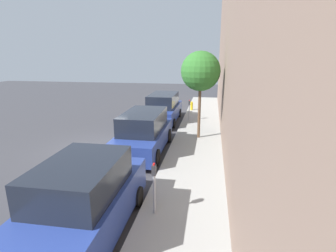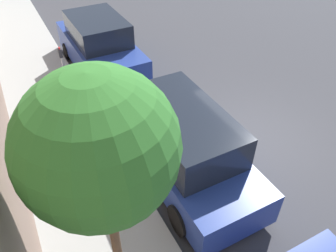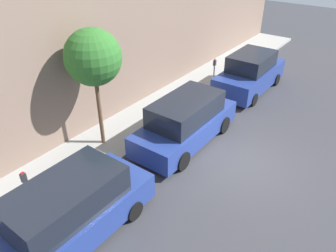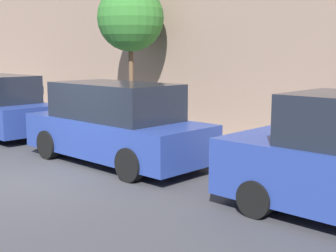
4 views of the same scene
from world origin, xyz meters
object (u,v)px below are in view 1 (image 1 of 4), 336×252
at_px(parking_meter_near, 154,183).
at_px(fire_hydrant, 192,106).
at_px(parked_minivan_third, 163,108).
at_px(parked_suv_nearest, 83,202).
at_px(parking_meter_far, 189,108).
at_px(street_tree, 201,71).
at_px(parked_minivan_second, 144,133).

relative_size(parking_meter_near, fire_hydrant, 2.16).
bearing_deg(parking_meter_near, parked_minivan_third, 99.21).
xyz_separation_m(parked_suv_nearest, parking_meter_far, (1.57, 11.92, 0.05)).
relative_size(street_tree, fire_hydrant, 6.47).
xyz_separation_m(parking_meter_near, fire_hydrant, (-0.10, 14.32, -0.57)).
bearing_deg(parking_meter_far, street_tree, -77.53).
bearing_deg(parked_suv_nearest, street_tree, 73.62).
height_order(parked_suv_nearest, parked_minivan_second, parked_suv_nearest).
distance_m(parking_meter_near, parking_meter_far, 10.93).
relative_size(parked_minivan_second, parked_minivan_third, 1.00).
relative_size(parked_suv_nearest, parking_meter_far, 3.55).
distance_m(parked_suv_nearest, street_tree, 8.91).
bearing_deg(parked_suv_nearest, fire_hydrant, 84.52).
xyz_separation_m(parking_meter_far, street_tree, (0.83, -3.76, 2.62)).
height_order(parking_meter_far, fire_hydrant, parking_meter_far).
height_order(street_tree, fire_hydrant, street_tree).
xyz_separation_m(parked_suv_nearest, parked_minivan_second, (-0.04, 6.01, -0.01)).
bearing_deg(street_tree, parking_meter_far, 102.47).
distance_m(parked_minivan_second, parking_meter_far, 6.12).
relative_size(parking_meter_far, street_tree, 0.30).
distance_m(parked_minivan_second, fire_hydrant, 9.43).
xyz_separation_m(parking_meter_far, fire_hydrant, (-0.10, 3.39, -0.49)).
distance_m(parked_minivan_third, fire_hydrant, 3.89).
bearing_deg(street_tree, fire_hydrant, 97.42).
distance_m(parking_meter_near, street_tree, 7.66).
height_order(parked_minivan_second, parking_meter_far, parked_minivan_second).
bearing_deg(parked_minivan_third, parked_minivan_second, -88.49).
bearing_deg(parked_minivan_third, street_tree, -54.68).
distance_m(parked_minivan_second, parking_meter_near, 5.28).
xyz_separation_m(street_tree, fire_hydrant, (-0.93, 7.15, -3.11)).
bearing_deg(parking_meter_far, parking_meter_near, -90.00).
distance_m(parking_meter_near, fire_hydrant, 14.33).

